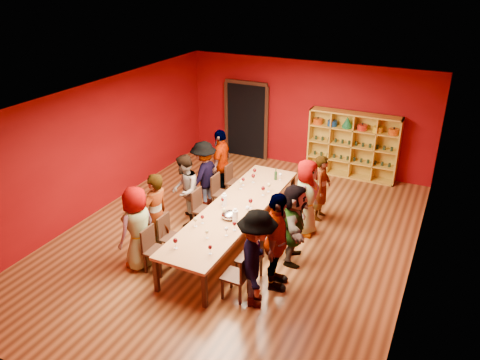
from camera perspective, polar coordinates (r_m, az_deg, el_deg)
name	(u,v)px	position (r m, az deg, el deg)	size (l,w,h in m)	color
room_shell	(235,175)	(9.34, -0.58, 0.63)	(7.10, 9.10, 3.04)	brown
tasting_table	(235,210)	(9.69, -0.56, -3.69)	(1.10, 4.50, 0.75)	#A46F44
doorway	(247,120)	(13.94, 0.85, 7.32)	(1.40, 0.17, 2.30)	black
shelving_unit	(353,142)	(12.93, 13.62, 4.52)	(2.40, 0.40, 1.80)	gold
chair_person_left_0	(153,247)	(9.01, -10.51, -8.08)	(0.42, 0.42, 0.89)	black
person_left_0	(137,228)	(9.02, -12.39, -5.73)	(0.81, 0.44, 1.67)	#49484D
chair_person_left_1	(169,234)	(9.37, -8.67, -6.55)	(0.42, 0.42, 0.89)	black
person_left_1	(156,215)	(9.32, -10.22, -4.17)	(0.64, 0.46, 1.74)	#4A4A4F
chair_person_left_2	(201,207)	(10.29, -4.76, -3.27)	(0.42, 0.42, 0.89)	black
person_left_2	(185,190)	(10.34, -6.75, -1.25)	(0.79, 0.43, 1.63)	#48474C
chair_person_left_3	(220,191)	(10.96, -2.49, -1.34)	(0.42, 0.42, 0.89)	black
person_left_3	(204,175)	(11.00, -4.41, 0.61)	(1.07, 0.44, 1.65)	#16173C
chair_person_left_4	(233,180)	(11.51, -0.87, 0.04)	(0.42, 0.42, 0.89)	black
person_left_4	(221,163)	(11.50, -2.32, 2.03)	(1.02, 0.47, 1.75)	#4A4A4F
chair_person_right_0	(240,274)	(8.19, -0.04, -11.38)	(0.42, 0.42, 0.89)	black
person_right_0	(257,259)	(7.85, 2.07, -9.63)	(1.15, 0.48, 1.79)	silver
chair_person_right_1	(253,257)	(8.61, 1.63, -9.34)	(0.42, 0.42, 0.89)	black
person_right_1	(276,242)	(8.23, 4.43, -7.54)	(1.09, 0.50, 1.87)	silver
chair_person_right_2	(272,233)	(9.32, 3.94, -6.49)	(0.42, 0.42, 0.89)	black
person_right_2	(294,224)	(9.02, 6.59, -5.33)	(1.52, 0.44, 1.64)	#4D4D52
chair_person_right_3	(291,209)	(10.22, 6.28, -3.55)	(0.42, 0.42, 0.89)	black
person_right_3	(306,198)	(9.97, 8.04, -2.13)	(0.83, 0.45, 1.69)	silver
chair_person_right_4	(303,195)	(10.88, 7.69, -1.77)	(0.42, 0.42, 0.89)	black
person_right_4	(322,188)	(10.66, 9.94, -0.91)	(0.56, 0.41, 1.53)	#CA8792
wine_glass_0	(224,211)	(9.28, -1.96, -3.74)	(0.08, 0.08, 0.20)	white
wine_glass_1	(210,247)	(8.17, -3.67, -8.21)	(0.07, 0.07, 0.18)	white
wine_glass_2	(251,201)	(9.59, 1.30, -2.60)	(0.09, 0.09, 0.22)	white
wine_glass_3	(243,180)	(10.58, 0.39, 0.04)	(0.08, 0.08, 0.19)	white
wine_glass_4	(253,176)	(10.71, 1.63, 0.46)	(0.09, 0.09, 0.22)	white
wine_glass_5	(280,175)	(10.89, 4.95, 0.63)	(0.07, 0.07, 0.18)	white
wine_glass_6	(202,217)	(9.09, -4.62, -4.56)	(0.07, 0.07, 0.18)	white
wine_glass_7	(241,183)	(10.40, 0.11, -0.33)	(0.09, 0.09, 0.21)	white
wine_glass_8	(255,171)	(11.02, 1.79, 1.15)	(0.08, 0.08, 0.21)	white
wine_glass_9	(175,241)	(8.37, -7.89, -7.39)	(0.09, 0.09, 0.21)	white
wine_glass_10	(223,200)	(9.68, -2.10, -2.41)	(0.08, 0.08, 0.20)	white
wine_glass_11	(195,220)	(8.99, -5.46, -4.86)	(0.08, 0.08, 0.20)	white
wine_glass_12	(263,189)	(10.12, 2.84, -1.08)	(0.09, 0.09, 0.22)	white
wine_glass_13	(234,224)	(8.83, -0.68, -5.38)	(0.08, 0.08, 0.19)	white
wine_glass_14	(207,232)	(8.61, -4.06, -6.36)	(0.07, 0.07, 0.18)	white
wine_glass_15	(226,229)	(8.66, -1.69, -6.04)	(0.08, 0.08, 0.19)	white
wine_glass_16	(247,208)	(9.33, 0.92, -3.48)	(0.08, 0.08, 0.21)	white
wine_glass_17	(269,185)	(10.29, 3.53, -0.66)	(0.09, 0.09, 0.22)	white
spittoon_bowl	(229,215)	(9.25, -1.32, -4.30)	(0.32, 0.32, 0.18)	#B2B5B9
carafe_a	(224,200)	(9.71, -1.92, -2.46)	(0.14, 0.14, 0.28)	white
carafe_b	(235,216)	(9.10, -0.58, -4.42)	(0.15, 0.15, 0.29)	white
wine_bottle	(276,176)	(10.90, 4.38, 0.55)	(0.07, 0.07, 0.28)	#14371A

